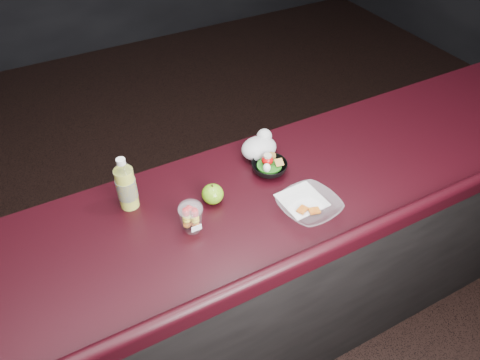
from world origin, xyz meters
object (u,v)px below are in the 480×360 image
(lemonade_bottle, at_px, (126,187))
(fruit_cup, at_px, (191,216))
(green_apple, at_px, (213,194))
(snack_bowl, at_px, (269,167))
(takeout_bowl, at_px, (309,207))

(lemonade_bottle, bearing_deg, fruit_cup, -54.62)
(fruit_cup, bearing_deg, green_apple, 35.59)
(fruit_cup, xyz_separation_m, green_apple, (0.13, 0.09, -0.03))
(snack_bowl, relative_size, takeout_bowl, 0.63)
(fruit_cup, height_order, snack_bowl, fruit_cup)
(snack_bowl, bearing_deg, lemonade_bottle, 171.64)
(fruit_cup, height_order, green_apple, fruit_cup)
(lemonade_bottle, bearing_deg, green_apple, -24.73)
(green_apple, height_order, takeout_bowl, green_apple)
(lemonade_bottle, relative_size, fruit_cup, 1.78)
(lemonade_bottle, bearing_deg, takeout_bowl, -31.42)
(green_apple, relative_size, takeout_bowl, 0.35)
(lemonade_bottle, xyz_separation_m, green_apple, (0.29, -0.13, -0.06))
(takeout_bowl, bearing_deg, green_apple, 142.79)
(snack_bowl, height_order, takeout_bowl, snack_bowl)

